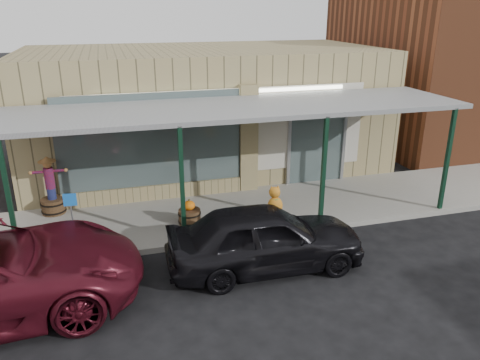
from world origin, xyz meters
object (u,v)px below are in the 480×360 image
object	(u,v)px
barrel_pumpkin	(190,215)
parked_sedan	(265,237)
barrel_scarecrow	(52,194)
handicap_sign	(72,214)

from	to	relation	value
barrel_pumpkin	parked_sedan	world-z (taller)	parked_sedan
barrel_scarecrow	parked_sedan	xyz separation A→B (m)	(4.78, -4.08, 0.04)
barrel_pumpkin	handicap_sign	world-z (taller)	handicap_sign
barrel_scarecrow	handicap_sign	distance (m)	2.52
parked_sedan	barrel_scarecrow	bearing A→B (deg)	50.82
barrel_pumpkin	handicap_sign	distance (m)	2.98
barrel_pumpkin	parked_sedan	xyz separation A→B (m)	(1.28, -2.40, 0.35)
barrel_scarecrow	parked_sedan	bearing A→B (deg)	-43.16
barrel_scarecrow	barrel_pumpkin	size ratio (longest dim) A/B	2.15
barrel_pumpkin	handicap_sign	bearing A→B (deg)	-165.86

